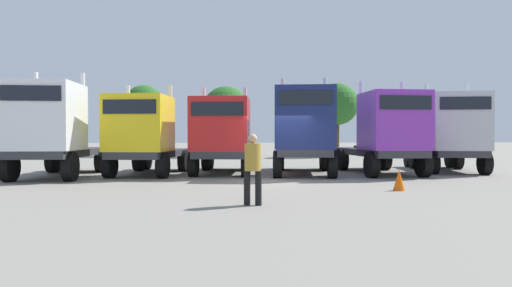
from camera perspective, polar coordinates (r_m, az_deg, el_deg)
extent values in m
plane|color=gray|center=(16.27, 3.23, -5.01)|extent=(200.00, 200.00, 0.00)
cube|color=#333338|center=(20.24, -24.11, -1.08)|extent=(2.55, 6.47, 0.30)
cube|color=white|center=(18.45, -26.15, 3.23)|extent=(2.54, 2.66, 2.61)
cube|color=black|center=(17.32, -27.75, 5.95)|extent=(2.10, 0.16, 0.55)
cylinder|color=silver|center=(19.47, -22.00, 4.01)|extent=(0.19, 0.19, 3.21)
cylinder|color=silver|center=(20.13, -27.18, 3.87)|extent=(0.19, 0.19, 3.21)
cylinder|color=#333338|center=(21.55, -22.86, -0.40)|extent=(1.16, 1.16, 0.12)
cylinder|color=black|center=(17.56, -23.45, -2.85)|extent=(0.41, 1.12, 1.10)
cylinder|color=black|center=(18.39, -29.95, -2.73)|extent=(0.41, 1.12, 1.10)
cylinder|color=black|center=(21.43, -19.90, -2.16)|extent=(0.41, 1.12, 1.10)
cylinder|color=black|center=(22.12, -25.40, -2.10)|extent=(0.41, 1.12, 1.10)
cylinder|color=black|center=(22.49, -19.15, -2.01)|extent=(0.41, 1.12, 1.10)
cylinder|color=black|center=(23.15, -24.42, -1.96)|extent=(0.41, 1.12, 1.10)
cube|color=#333338|center=(20.05, -13.56, -1.26)|extent=(3.30, 6.13, 0.30)
cube|color=yellow|center=(18.36, -15.23, 2.57)|extent=(2.80, 2.69, 2.29)
cube|color=black|center=(17.30, -16.48, 4.72)|extent=(2.07, 0.45, 0.55)
cylinder|color=silver|center=(19.31, -11.32, 3.39)|extent=(0.21, 0.21, 2.89)
cylinder|color=silver|center=(19.89, -16.62, 3.30)|extent=(0.21, 0.21, 2.89)
cylinder|color=#333338|center=(21.26, -12.54, -0.57)|extent=(1.29, 1.29, 0.12)
cylinder|color=black|center=(17.64, -12.28, -2.90)|extent=(0.54, 1.08, 1.03)
cylinder|color=black|center=(18.37, -18.89, -2.77)|extent=(0.54, 1.08, 1.03)
cylinder|color=black|center=(21.03, -9.63, -2.28)|extent=(0.54, 1.08, 1.03)
cylinder|color=black|center=(21.65, -15.31, -2.20)|extent=(0.54, 1.08, 1.03)
cylinder|color=black|center=(22.10, -8.97, -2.12)|extent=(0.54, 1.08, 1.03)
cylinder|color=black|center=(22.69, -14.40, -2.06)|extent=(0.54, 1.08, 1.03)
cube|color=#333338|center=(20.07, -4.09, -1.26)|extent=(3.15, 5.99, 0.30)
cube|color=red|center=(18.38, -4.70, 2.52)|extent=(2.76, 2.68, 2.25)
cube|color=black|center=(17.24, -5.19, 4.62)|extent=(2.08, 0.40, 0.55)
cylinder|color=silver|center=(19.59, -1.46, 3.30)|extent=(0.21, 0.21, 2.85)
cylinder|color=silver|center=(19.81, -6.96, 3.27)|extent=(0.21, 0.21, 2.85)
cylinder|color=#333338|center=(21.31, -3.71, -0.57)|extent=(1.27, 1.27, 0.12)
cylinder|color=black|center=(17.85, -1.36, -2.84)|extent=(0.52, 1.06, 1.02)
cylinder|color=black|center=(18.13, -8.32, -2.80)|extent=(0.52, 1.06, 1.02)
cylinder|color=black|center=(21.24, -0.76, -2.24)|extent=(0.52, 1.06, 1.02)
cylinder|color=black|center=(21.47, -6.63, -2.21)|extent=(0.52, 1.06, 1.02)
cylinder|color=black|center=(22.33, -0.60, -2.09)|extent=(0.52, 1.06, 1.02)
cylinder|color=black|center=(22.56, -6.19, -2.06)|extent=(0.52, 1.06, 1.02)
cube|color=#333338|center=(19.82, 6.30, -1.00)|extent=(3.45, 6.47, 0.30)
cube|color=navy|center=(18.02, 6.46, 3.33)|extent=(2.88, 2.99, 2.54)
cube|color=black|center=(16.78, 6.60, 6.06)|extent=(2.06, 0.48, 0.55)
cylinder|color=silver|center=(19.50, 9.14, 4.02)|extent=(0.21, 0.21, 3.14)
cylinder|color=silver|center=(19.44, 3.53, 4.04)|extent=(0.21, 0.21, 3.14)
cylinder|color=#333338|center=(21.16, 6.20, -0.31)|extent=(1.31, 1.31, 0.12)
cylinder|color=black|center=(17.54, 10.11, -2.76)|extent=(0.58, 1.17, 1.12)
cylinder|color=black|center=(17.47, 2.90, -2.76)|extent=(0.58, 1.17, 1.12)
cylinder|color=black|center=(21.36, 9.14, -2.10)|extent=(0.58, 1.17, 1.12)
cylinder|color=black|center=(21.31, 3.23, -2.10)|extent=(0.58, 1.17, 1.12)
cylinder|color=black|center=(22.46, 8.92, -1.95)|extent=(0.58, 1.17, 1.12)
cylinder|color=black|center=(22.40, 3.30, -1.95)|extent=(0.58, 1.17, 1.12)
cube|color=#333338|center=(20.75, 15.58, -1.08)|extent=(2.41, 6.37, 0.30)
cube|color=purple|center=(18.90, 17.79, 2.85)|extent=(2.48, 2.38, 2.43)
cube|color=black|center=(17.87, 19.30, 5.17)|extent=(2.10, 0.11, 0.55)
cylinder|color=silver|center=(20.49, 18.79, 3.53)|extent=(0.19, 0.19, 3.03)
cylinder|color=silver|center=(19.78, 13.76, 3.65)|extent=(0.19, 0.19, 3.03)
cylinder|color=#333338|center=(22.04, 14.27, -0.41)|extent=(1.14, 1.14, 0.12)
cylinder|color=black|center=(18.99, 21.36, -2.61)|extent=(0.39, 1.08, 1.07)
cylinder|color=black|center=(18.09, 15.13, -2.75)|extent=(0.39, 1.08, 1.07)
cylinder|color=black|center=(22.62, 16.75, -2.02)|extent=(0.39, 1.08, 1.07)
cylinder|color=black|center=(21.87, 11.41, -2.10)|extent=(0.39, 1.08, 1.07)
cylinder|color=black|center=(23.63, 15.73, -1.89)|extent=(0.39, 1.08, 1.07)
cylinder|color=black|center=(22.93, 10.60, -1.96)|extent=(0.39, 1.08, 1.07)
cube|color=#333338|center=(23.12, 23.63, -1.06)|extent=(3.48, 6.02, 0.30)
cube|color=#B7BABF|center=(21.49, 25.02, 2.62)|extent=(2.86, 2.74, 2.58)
cube|color=black|center=(20.46, 26.07, 4.84)|extent=(2.05, 0.54, 0.55)
cylinder|color=silver|center=(23.01, 26.25, 3.24)|extent=(0.22, 0.22, 3.18)
cylinder|color=silver|center=(22.43, 21.68, 3.33)|extent=(0.22, 0.22, 3.18)
cylinder|color=#333338|center=(24.30, 22.75, -0.47)|extent=(1.33, 1.33, 0.12)
cylinder|color=black|center=(21.50, 28.12, -2.32)|extent=(0.58, 1.07, 1.01)
cylinder|color=black|center=(20.78, 22.48, -2.39)|extent=(0.58, 1.07, 1.01)
cylinder|color=black|center=(24.65, 25.21, -1.90)|extent=(0.58, 1.07, 1.01)
cylinder|color=black|center=(24.02, 20.23, -1.94)|extent=(0.58, 1.07, 1.01)
cylinder|color=black|center=(25.69, 24.41, -1.78)|extent=(0.58, 1.07, 1.01)
cylinder|color=black|center=(25.09, 19.62, -1.82)|extent=(0.58, 1.07, 1.01)
cylinder|color=black|center=(10.56, -1.19, -5.92)|extent=(0.20, 0.20, 0.85)
cylinder|color=black|center=(10.52, 0.32, -5.95)|extent=(0.20, 0.20, 0.85)
cylinder|color=#A9822D|center=(10.48, -0.44, -1.81)|extent=(0.49, 0.49, 0.67)
sphere|color=tan|center=(10.47, -0.44, 0.65)|extent=(0.23, 0.23, 0.23)
cone|color=#F2590C|center=(14.13, 18.47, -4.62)|extent=(0.36, 0.36, 0.66)
cylinder|color=#4C3823|center=(38.36, -14.60, 0.60)|extent=(0.36, 0.36, 2.98)
sphere|color=#286023|center=(38.45, -14.62, 4.92)|extent=(3.51, 3.51, 3.51)
cylinder|color=#4C3823|center=(36.03, -3.98, 0.01)|extent=(0.36, 0.36, 2.22)
sphere|color=#286023|center=(36.09, -3.98, 4.37)|extent=(4.08, 4.08, 4.08)
cylinder|color=#4C3823|center=(36.20, 10.73, 0.61)|extent=(0.36, 0.36, 2.98)
sphere|color=#286023|center=(36.30, 10.74, 5.16)|extent=(3.48, 3.48, 3.48)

